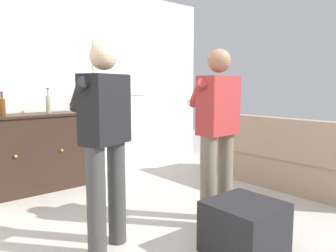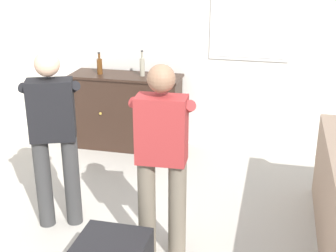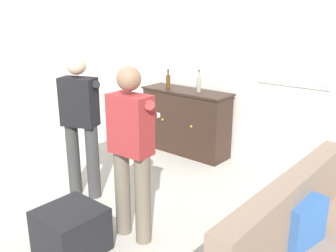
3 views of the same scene
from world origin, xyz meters
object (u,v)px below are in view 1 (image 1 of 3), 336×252
Objects in this scene: bottle_liquor_amber at (48,103)px; ottoman at (244,228)px; sideboard_cabinet at (34,153)px; person_standing_left at (104,136)px; bottle_wine_green at (2,106)px; person_standing_right at (217,128)px; couch at (276,160)px.

bottle_liquor_amber reaches higher than ottoman.
person_standing_left is (-0.05, -1.92, 0.44)m from sideboard_cabinet.
bottle_liquor_amber is at bearing 81.93° from person_standing_left.
bottle_wine_green is 0.17× the size of person_standing_left.
ottoman is at bearing -116.37° from person_standing_right.
ottoman is at bearing -44.40° from person_standing_left.
couch is 1.69m from person_standing_right.
person_standing_right reaches higher than couch.
couch is 2.01m from ottoman.
bottle_liquor_amber is at bearing 141.52° from couch.
sideboard_cabinet is at bearing 115.18° from person_standing_right.
couch is 3.18m from sideboard_cabinet.
person_standing_right reaches higher than bottle_liquor_amber.
bottle_liquor_amber is (0.56, 0.03, 0.02)m from bottle_wine_green.
couch is 1.43× the size of person_standing_right.
couch is 7.41× the size of bottle_liquor_amber.
ottoman is 0.32× the size of person_standing_left.
couch is at bearing 10.97° from person_standing_right.
person_standing_right is at bearing -12.82° from person_standing_left.
sideboard_cabinet is (-2.57, 1.86, 0.15)m from couch.
sideboard_cabinet is 0.69m from bottle_wine_green.
bottle_liquor_amber is (-2.35, 1.87, 0.77)m from couch.
person_standing_right reaches higher than ottoman.
bottle_wine_green is 0.17× the size of person_standing_right.
sideboard_cabinet is 5.04× the size of bottle_wine_green.
sideboard_cabinet is 2.82m from ottoman.
person_standing_left is 1.10m from person_standing_right.
person_standing_left is at bearing -98.07° from bottle_liquor_amber.
sideboard_cabinet is 4.40× the size of bottle_liquor_amber.
sideboard_cabinet is at bearing 144.08° from couch.
person_standing_right is (1.02, -2.16, 0.44)m from sideboard_cabinet.
bottle_liquor_amber is 2.32m from person_standing_right.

